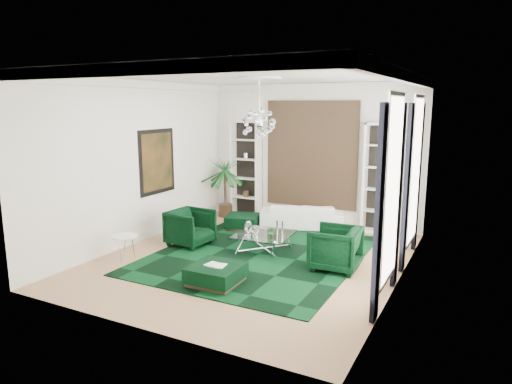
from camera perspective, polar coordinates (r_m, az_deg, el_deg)
The scene contains 30 objects.
floor at distance 9.86m, azimuth -0.41°, elevation -8.38°, with size 6.00×7.00×0.02m, color tan.
ceiling at distance 9.32m, azimuth -0.44°, elevation 14.38°, with size 6.00×7.00×0.02m, color white.
wall_back at distance 12.59m, azimuth 7.02°, elevation 4.69°, with size 6.00×0.02×3.80m, color white.
wall_front at distance 6.54m, azimuth -14.81°, elevation -1.32°, with size 6.00×0.02×3.80m, color white.
wall_left at distance 11.11m, azimuth -14.35°, elevation 3.61°, with size 0.02×7.00×3.80m, color white.
wall_right at distance 8.46m, azimuth 17.97°, elevation 1.22°, with size 0.02×7.00×3.80m, color white.
crown_molding at distance 9.32m, azimuth -0.44°, elevation 13.70°, with size 6.00×7.00×0.18m, color white, non-canonical shape.
ceiling_medallion at distance 9.59m, azimuth 0.42°, elevation 14.04°, with size 0.90×0.90×0.05m, color white.
tapestry at distance 12.55m, azimuth 6.94°, elevation 4.67°, with size 2.50×0.06×2.80m, color black.
shelving_left at distance 13.27m, azimuth -1.26°, elevation 2.91°, with size 0.90×0.38×2.80m, color white, non-canonical shape.
shelving_right at distance 11.94m, azimuth 15.44°, elevation 1.62°, with size 0.90×0.38×2.80m, color white, non-canonical shape.
painting at distance 11.54m, azimuth -12.22°, elevation 3.71°, with size 0.04×1.30×1.60m, color black.
window_near at distance 7.58m, azimuth 16.70°, elevation 0.23°, with size 0.03×1.10×2.90m, color white.
curtain_near_a at distance 6.89m, azimuth 15.09°, elevation -2.86°, with size 0.07×0.30×3.25m, color black.
curtain_near_b at distance 8.39m, azimuth 17.37°, elevation -0.55°, with size 0.07×0.30×3.25m, color black.
window_far at distance 9.93m, azimuth 19.29°, elevation 2.50°, with size 0.03×1.10×2.90m, color white.
curtain_far_a at distance 9.21m, azimuth 18.28°, elevation 0.37°, with size 0.07×0.30×3.25m, color black.
curtain_far_b at distance 10.73m, azimuth 19.61°, elevation 1.72°, with size 0.07×0.30×3.25m, color black.
rug at distance 10.10m, azimuth 0.39°, elevation -7.77°, with size 4.20×5.00×0.02m, color black.
sofa at distance 12.26m, azimuth 5.78°, elevation -2.96°, with size 2.19×0.86×0.64m, color white.
armchair_left at distance 10.77m, azimuth -8.22°, elevation -4.41°, with size 0.90×0.92×0.84m, color black.
armchair_right at distance 9.26m, azimuth 9.89°, elevation -6.94°, with size 0.92×0.95×0.87m, color black.
coffee_table at distance 10.26m, azimuth 1.02°, elevation -6.34°, with size 1.19×1.19×0.41m, color white, non-canonical shape.
ottoman_side at distance 12.10m, azimuth -1.69°, elevation -3.77°, with size 0.82×0.82×0.36m, color black.
ottoman_front at distance 8.51m, azimuth -5.02°, elevation -10.26°, with size 0.89×0.89×0.36m, color black.
book at distance 8.44m, azimuth -5.04°, elevation -9.04°, with size 0.38×0.25×0.03m, color white.
side_table at distance 10.08m, azimuth -15.97°, elevation -6.78°, with size 0.54×0.54×0.52m, color white.
palm at distance 13.25m, azimuth -3.90°, elevation 1.65°, with size 1.40×1.40×2.24m, color #15501C, non-canonical shape.
chandelier at distance 9.58m, azimuth 0.41°, elevation 8.54°, with size 0.80×0.80×0.72m, color white, non-canonical shape.
table_plant at distance 9.83m, azimuth 1.95°, elevation -5.13°, with size 0.14×0.11×0.25m, color #15501C.
Camera 1 is at (4.31, -8.25, 3.24)m, focal length 32.00 mm.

